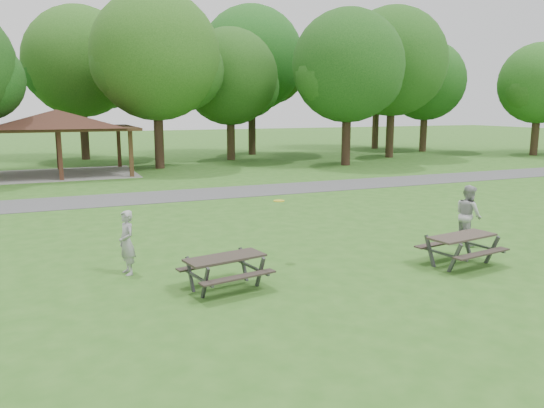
{
  "coord_description": "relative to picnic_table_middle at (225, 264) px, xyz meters",
  "views": [
    {
      "loc": [
        -4.53,
        -9.14,
        3.93
      ],
      "look_at": [
        1.0,
        4.0,
        1.3
      ],
      "focal_mm": 35.0,
      "sensor_mm": 36.0,
      "label": 1
    }
  ],
  "objects": [
    {
      "name": "pavilion",
      "position": [
        -2.82,
        22.55,
        2.51
      ],
      "size": [
        8.6,
        7.01,
        3.76
      ],
      "color": "#351F13",
      "rests_on": "ground"
    },
    {
      "name": "tree_row_e",
      "position": [
        3.27,
        23.57,
        6.23
      ],
      "size": [
        8.4,
        8.0,
        11.02
      ],
      "color": "#301E15",
      "rests_on": "ground"
    },
    {
      "name": "ground",
      "position": [
        1.18,
        -1.45,
        -0.56
      ],
      "size": [
        160.0,
        160.0,
        0.0
      ],
      "primitive_type": "plane",
      "color": "#2C5E1A",
      "rests_on": "ground"
    },
    {
      "name": "asphalt_path",
      "position": [
        1.18,
        12.55,
        -0.55
      ],
      "size": [
        120.0,
        3.2,
        0.02
      ],
      "primitive_type": "cube",
      "color": "#47474A",
      "rests_on": "ground"
    },
    {
      "name": "tree_row_h",
      "position": [
        21.28,
        24.07,
        6.47
      ],
      "size": [
        8.61,
        8.2,
        11.37
      ],
      "color": "#2E2014",
      "rests_on": "ground"
    },
    {
      "name": "tree_row_f",
      "position": [
        9.26,
        27.07,
        5.28
      ],
      "size": [
        7.35,
        7.0,
        9.55
      ],
      "color": "#312316",
      "rests_on": "ground"
    },
    {
      "name": "tree_row_j",
      "position": [
        33.25,
        21.07,
        5.0
      ],
      "size": [
        6.72,
        6.4,
        8.96
      ],
      "color": "#2F2014",
      "rests_on": "ground"
    },
    {
      "name": "picnic_table_middle",
      "position": [
        0.0,
        0.0,
        0.0
      ],
      "size": [
        1.97,
        1.69,
        0.75
      ],
      "color": "#2A241E",
      "rests_on": "ground"
    },
    {
      "name": "frisbee_in_flight",
      "position": [
        1.93,
        1.52,
        1.02
      ],
      "size": [
        0.36,
        0.36,
        0.02
      ],
      "color": "gold",
      "rests_on": "ground"
    },
    {
      "name": "tree_deep_d",
      "position": [
        25.27,
        32.07,
        6.47
      ],
      "size": [
        8.4,
        8.0,
        11.27
      ],
      "color": "#312316",
      "rests_on": "ground"
    },
    {
      "name": "tree_row_g",
      "position": [
        15.27,
        20.57,
        5.77
      ],
      "size": [
        7.77,
        7.4,
        10.25
      ],
      "color": "black",
      "rests_on": "ground"
    },
    {
      "name": "tree_row_i",
      "position": [
        27.26,
        27.57,
        5.35
      ],
      "size": [
        7.14,
        6.8,
        9.52
      ],
      "color": "#332216",
      "rests_on": "ground"
    },
    {
      "name": "tree_deep_c",
      "position": [
        12.28,
        30.57,
        6.89
      ],
      "size": [
        8.82,
        8.4,
        11.9
      ],
      "color": "black",
      "rests_on": "ground"
    },
    {
      "name": "frisbee_catcher",
      "position": [
        7.63,
        0.95,
        0.31
      ],
      "size": [
        0.81,
        0.96,
        1.73
      ],
      "primitive_type": "imported",
      "rotation": [
        0.0,
        0.0,
        1.36
      ],
      "color": "#A7A7AA",
      "rests_on": "ground"
    },
    {
      "name": "tree_deep_b",
      "position": [
        -0.73,
        31.57,
        6.33
      ],
      "size": [
        8.4,
        8.0,
        11.13
      ],
      "color": "black",
      "rests_on": "ground"
    },
    {
      "name": "picnic_table_far",
      "position": [
        6.0,
        -0.6,
        0.03
      ],
      "size": [
        2.03,
        1.73,
        0.79
      ],
      "color": "#322A24",
      "rests_on": "ground"
    },
    {
      "name": "frisbee_thrower",
      "position": [
        -1.82,
        1.9,
        0.21
      ],
      "size": [
        0.49,
        0.63,
        1.54
      ],
      "primitive_type": "imported",
      "rotation": [
        0.0,
        0.0,
        -1.34
      ],
      "color": "#969699",
      "rests_on": "ground"
    }
  ]
}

